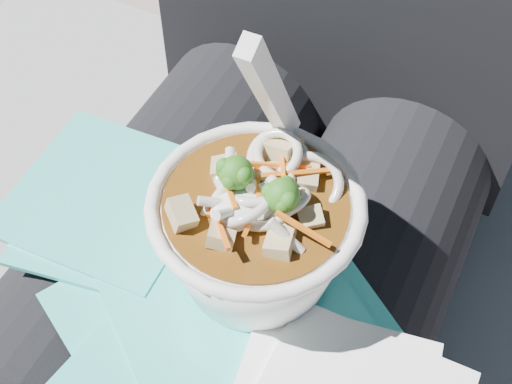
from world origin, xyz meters
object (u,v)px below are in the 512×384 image
at_px(stone_ledge, 280,342).
at_px(person_body, 260,221).
at_px(lap, 209,331).
at_px(udon_bowl, 257,227).
at_px(plastic_bag, 192,309).

bearing_deg(stone_ledge, person_body, -90.00).
distance_m(lap, udon_bowl, 0.15).
bearing_deg(stone_ledge, udon_bowl, -75.91).
distance_m(lap, plastic_bag, 0.09).
distance_m(person_body, udon_bowl, 0.14).
relative_size(stone_ledge, udon_bowl, 5.28).
bearing_deg(udon_bowl, person_body, 113.67).
bearing_deg(udon_bowl, lap, -156.29).
relative_size(lap, person_body, 0.49).
bearing_deg(lap, udon_bowl, 23.71).
bearing_deg(plastic_bag, person_body, 93.49).
bearing_deg(stone_ledge, lap, -90.00).
xyz_separation_m(plastic_bag, udon_bowl, (0.03, 0.04, 0.05)).
bearing_deg(person_body, lap, -90.00).
bearing_deg(stone_ledge, plastic_bag, -87.63).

